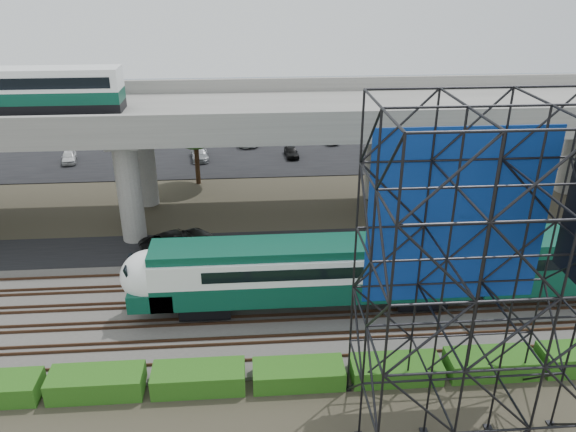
{
  "coord_description": "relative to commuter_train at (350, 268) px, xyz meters",
  "views": [
    {
      "loc": [
        -1.2,
        -26.58,
        19.66
      ],
      "look_at": [
        1.24,
        6.0,
        4.58
      ],
      "focal_mm": 35.0,
      "sensor_mm": 36.0,
      "label": 1
    }
  ],
  "objects": [
    {
      "name": "overpass",
      "position": [
        -5.81,
        14.0,
        5.33
      ],
      "size": [
        80.0,
        12.0,
        12.4
      ],
      "color": "#9E9B93",
      "rests_on": "ground"
    },
    {
      "name": "suv",
      "position": [
        -11.11,
        8.28,
        -2.05
      ],
      "size": [
        5.99,
        4.56,
        1.51
      ],
      "primitive_type": "imported",
      "rotation": [
        0.0,
        0.0,
        2.0
      ],
      "color": "black",
      "rests_on": "service_road"
    },
    {
      "name": "parking_lot",
      "position": [
        -4.61,
        32.0,
        -2.84
      ],
      "size": [
        90.0,
        18.0,
        0.08
      ],
      "primitive_type": "cube",
      "color": "black",
      "rests_on": "ground"
    },
    {
      "name": "parked_cars",
      "position": [
        -3.72,
        31.78,
        -2.21
      ],
      "size": [
        40.97,
        9.68,
        1.32
      ],
      "color": "silver",
      "rests_on": "parking_lot"
    },
    {
      "name": "service_road",
      "position": [
        -4.61,
        8.5,
        -2.84
      ],
      "size": [
        90.0,
        5.0,
        0.08
      ],
      "primitive_type": "cube",
      "color": "black",
      "rests_on": "ground"
    },
    {
      "name": "hedge_strip",
      "position": [
        -3.61,
        -6.3,
        -2.32
      ],
      "size": [
        34.6,
        1.8,
        1.2
      ],
      "color": "#225112",
      "rests_on": "ground"
    },
    {
      "name": "scaffold_tower",
      "position": [
        3.3,
        -9.98,
        4.59
      ],
      "size": [
        9.36,
        6.36,
        15.0
      ],
      "color": "black",
      "rests_on": "ground"
    },
    {
      "name": "rail_tracks",
      "position": [
        -4.61,
        -0.0,
        -2.6
      ],
      "size": [
        90.0,
        9.52,
        0.16
      ],
      "color": "#472D1E",
      "rests_on": "ballast_bed"
    },
    {
      "name": "trees",
      "position": [
        -9.28,
        14.17,
        2.69
      ],
      "size": [
        40.94,
        16.94,
        7.69
      ],
      "color": "#382314",
      "rests_on": "ground"
    },
    {
      "name": "commuter_train",
      "position": [
        0.0,
        0.0,
        0.0
      ],
      "size": [
        29.3,
        3.06,
        4.3
      ],
      "color": "black",
      "rests_on": "rail_tracks"
    },
    {
      "name": "harbor_water",
      "position": [
        -4.61,
        54.0,
        -2.87
      ],
      "size": [
        140.0,
        40.0,
        0.03
      ],
      "primitive_type": "cube",
      "color": "slate",
      "rests_on": "ground"
    },
    {
      "name": "ground",
      "position": [
        -4.61,
        -2.0,
        -2.88
      ],
      "size": [
        140.0,
        140.0,
        0.0
      ],
      "primitive_type": "plane",
      "color": "#474233",
      "rests_on": "ground"
    },
    {
      "name": "ballast_bed",
      "position": [
        -4.61,
        0.0,
        -2.78
      ],
      "size": [
        90.0,
        12.0,
        0.2
      ],
      "primitive_type": "cube",
      "color": "slate",
      "rests_on": "ground"
    }
  ]
}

